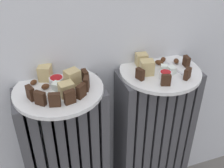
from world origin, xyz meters
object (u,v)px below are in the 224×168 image
plate_left (59,90)px  plate_right (160,71)px  radiator_left (68,166)px  jam_bowl_right (165,75)px  jam_bowl_left (57,80)px  radiator_right (152,144)px  fork (171,67)px

plate_left → plate_right: size_ratio=1.00×
radiator_left → jam_bowl_right: 0.48m
jam_bowl_left → plate_left: bearing=-92.1°
radiator_left → plate_right: size_ratio=2.42×
radiator_right → plate_left: 0.47m
jam_bowl_left → radiator_left: bearing=-92.1°
plate_right → jam_bowl_left: 0.33m
radiator_left → fork: bearing=0.3°
jam_bowl_left → radiator_right: bearing=-4.9°
radiator_left → plate_right: bearing=0.0°
jam_bowl_left → jam_bowl_right: size_ratio=1.15×
jam_bowl_right → radiator_right: bearing=78.6°
fork → jam_bowl_left: bearing=175.9°
jam_bowl_left → jam_bowl_right: bearing=-13.9°
radiator_right → fork: 0.34m
plate_right → radiator_left: bearing=-180.0°
radiator_left → plate_left: plate_left is taller
radiator_left → plate_right: plate_right is taller
plate_right → fork: (0.04, 0.00, 0.01)m
radiator_right → jam_bowl_right: jam_bowl_right is taller
jam_bowl_left → fork: bearing=-4.1°
plate_right → jam_bowl_left: jam_bowl_left is taller
plate_left → fork: fork is taller
radiator_left → plate_left: 0.33m
plate_left → plate_right: same height
radiator_right → jam_bowl_right: size_ratio=16.51×
plate_left → jam_bowl_left: size_ratio=5.92×
plate_right → jam_bowl_left: (-0.33, 0.03, 0.02)m
plate_left → fork: 0.38m
plate_right → jam_bowl_right: 0.06m
radiator_right → plate_right: (0.00, 0.00, 0.33)m
plate_left → jam_bowl_right: 0.33m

